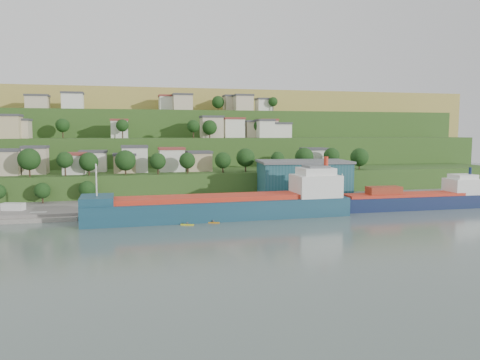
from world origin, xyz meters
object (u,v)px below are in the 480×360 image
object	(u,v)px
cargo_ship_far	(414,201)
warehouse	(303,179)
caravan	(13,208)
cargo_ship_near	(228,207)
kayak_orange	(213,222)

from	to	relation	value
cargo_ship_far	warehouse	distance (m)	37.09
cargo_ship_far	caravan	world-z (taller)	cargo_ship_far
cargo_ship_near	caravan	distance (m)	62.60
caravan	cargo_ship_near	bearing A→B (deg)	1.43
cargo_ship_far	warehouse	bearing A→B (deg)	147.84
caravan	warehouse	bearing A→B (deg)	20.50
warehouse	kayak_orange	distance (m)	47.81
cargo_ship_near	warehouse	distance (m)	39.27
caravan	kayak_orange	distance (m)	59.36
warehouse	caravan	xyz separation A→B (m)	(-92.06, -6.10, -5.77)
cargo_ship_near	cargo_ship_far	bearing A→B (deg)	1.47
kayak_orange	cargo_ship_near	bearing A→B (deg)	69.59
cargo_ship_near	kayak_orange	distance (m)	8.84
cargo_ship_far	warehouse	world-z (taller)	warehouse
cargo_ship_far	caravan	bearing A→B (deg)	174.61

